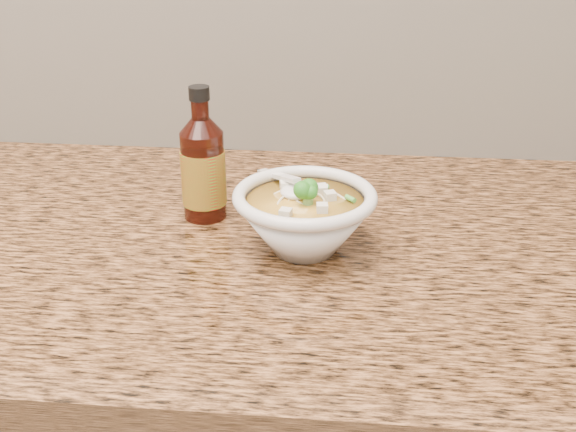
{
  "coord_description": "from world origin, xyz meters",
  "views": [
    {
      "loc": [
        0.45,
        0.86,
        1.32
      ],
      "look_at": [
        0.38,
        1.64,
        0.94
      ],
      "focal_mm": 45.0,
      "sensor_mm": 36.0,
      "label": 1
    }
  ],
  "objects": [
    {
      "name": "soup_bowl",
      "position": [
        0.4,
        1.64,
        0.94
      ],
      "size": [
        0.17,
        0.18,
        0.1
      ],
      "rotation": [
        0.0,
        0.0,
        0.24
      ],
      "color": "white",
      "rests_on": "counter_slab"
    },
    {
      "name": "counter_slab",
      "position": [
        0.0,
        1.68,
        0.88
      ],
      "size": [
        4.0,
        0.68,
        0.04
      ],
      "primitive_type": "cube",
      "color": "#9C6439",
      "rests_on": "cabinet"
    },
    {
      "name": "hot_sauce_bottle",
      "position": [
        0.26,
        1.72,
        0.97
      ],
      "size": [
        0.07,
        0.07,
        0.18
      ],
      "rotation": [
        0.0,
        0.0,
        -0.15
      ],
      "color": "#3D0F08",
      "rests_on": "counter_slab"
    }
  ]
}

